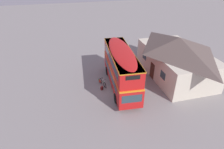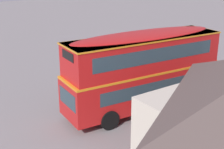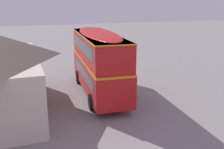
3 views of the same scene
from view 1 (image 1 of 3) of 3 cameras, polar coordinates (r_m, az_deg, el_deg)
ground_plane at (r=22.24m, az=0.94°, el=-5.09°), size 120.00×120.00×0.00m
double_decker_bus at (r=21.79m, az=2.79°, el=2.27°), size 10.03×3.25×4.79m
touring_bicycle at (r=23.13m, az=-2.94°, el=-2.44°), size 1.72×0.75×1.06m
backpack_on_ground at (r=22.36m, az=-3.12°, el=-4.10°), size 0.37×0.37×0.50m
water_bottle_green_metal at (r=24.27m, az=-4.15°, el=-1.48°), size 0.07×0.07×0.24m
pub_building at (r=25.61m, az=19.04°, el=5.20°), size 11.14×6.85×5.25m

